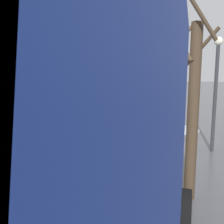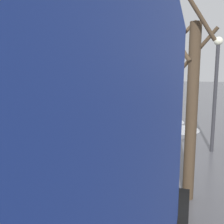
{
  "view_description": "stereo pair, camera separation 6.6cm",
  "coord_description": "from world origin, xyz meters",
  "px_view_note": "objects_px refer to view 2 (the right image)",
  "views": [
    {
      "loc": [
        -2.47,
        11.86,
        2.89
      ],
      "look_at": [
        0.51,
        1.25,
        1.05
      ],
      "focal_mm": 43.36,
      "sensor_mm": 36.0,
      "label": 1
    },
    {
      "loc": [
        -2.53,
        11.84,
        2.89
      ],
      "look_at": [
        0.51,
        1.25,
        1.05
      ],
      "focal_mm": 43.36,
      "sensor_mm": 36.0,
      "label": 2
    }
  ],
  "objects_px": {
    "shopping_cart_vendor": "(119,122)",
    "pedestrian_white_side": "(105,100)",
    "bare_tree_near": "(191,106)",
    "street_lamp": "(216,83)",
    "cargo_van_parked_right": "(54,104)",
    "pedestrian_pink_side": "(124,95)",
    "pedestrian_black_side": "(156,98)",
    "hand_dolly_boxes": "(108,113)"
  },
  "relations": [
    {
      "from": "bare_tree_near",
      "to": "street_lamp",
      "type": "bearing_deg",
      "value": -101.91
    },
    {
      "from": "hand_dolly_boxes",
      "to": "street_lamp",
      "type": "distance_m",
      "value": 4.84
    },
    {
      "from": "pedestrian_black_side",
      "to": "pedestrian_white_side",
      "type": "height_order",
      "value": "same"
    },
    {
      "from": "bare_tree_near",
      "to": "pedestrian_pink_side",
      "type": "bearing_deg",
      "value": -65.25
    },
    {
      "from": "shopping_cart_vendor",
      "to": "pedestrian_black_side",
      "type": "xyz_separation_m",
      "value": [
        -1.45,
        -0.72,
        1.0
      ]
    },
    {
      "from": "cargo_van_parked_right",
      "to": "hand_dolly_boxes",
      "type": "relative_size",
      "value": 3.6
    },
    {
      "from": "pedestrian_black_side",
      "to": "bare_tree_near",
      "type": "relative_size",
      "value": 0.51
    },
    {
      "from": "pedestrian_pink_side",
      "to": "pedestrian_black_side",
      "type": "distance_m",
      "value": 1.76
    },
    {
      "from": "street_lamp",
      "to": "pedestrian_black_side",
      "type": "bearing_deg",
      "value": -43.76
    },
    {
      "from": "street_lamp",
      "to": "hand_dolly_boxes",
      "type": "bearing_deg",
      "value": -21.77
    },
    {
      "from": "pedestrian_black_side",
      "to": "street_lamp",
      "type": "xyz_separation_m",
      "value": [
        -2.21,
        2.12,
        0.8
      ]
    },
    {
      "from": "pedestrian_white_side",
      "to": "shopping_cart_vendor",
      "type": "bearing_deg",
      "value": -116.67
    },
    {
      "from": "hand_dolly_boxes",
      "to": "pedestrian_white_side",
      "type": "xyz_separation_m",
      "value": [
        -0.22,
        1.1,
        0.7
      ]
    },
    {
      "from": "pedestrian_white_side",
      "to": "cargo_van_parked_right",
      "type": "bearing_deg",
      "value": -18.37
    },
    {
      "from": "shopping_cart_vendor",
      "to": "bare_tree_near",
      "type": "distance_m",
      "value": 6.06
    },
    {
      "from": "pedestrian_black_side",
      "to": "pedestrian_white_side",
      "type": "relative_size",
      "value": 1.0
    },
    {
      "from": "shopping_cart_vendor",
      "to": "bare_tree_near",
      "type": "xyz_separation_m",
      "value": [
        -2.88,
        5.11,
        1.52
      ]
    },
    {
      "from": "pedestrian_pink_side",
      "to": "pedestrian_black_side",
      "type": "relative_size",
      "value": 1.0
    },
    {
      "from": "shopping_cart_vendor",
      "to": "pedestrian_black_side",
      "type": "height_order",
      "value": "pedestrian_black_side"
    },
    {
      "from": "hand_dolly_boxes",
      "to": "bare_tree_near",
      "type": "relative_size",
      "value": 0.35
    },
    {
      "from": "shopping_cart_vendor",
      "to": "pedestrian_white_side",
      "type": "relative_size",
      "value": 0.47
    },
    {
      "from": "cargo_van_parked_right",
      "to": "street_lamp",
      "type": "distance_m",
      "value": 7.1
    },
    {
      "from": "pedestrian_pink_side",
      "to": "street_lamp",
      "type": "bearing_deg",
      "value": 143.17
    },
    {
      "from": "hand_dolly_boxes",
      "to": "bare_tree_near",
      "type": "xyz_separation_m",
      "value": [
        -3.49,
        5.42,
        1.21
      ]
    },
    {
      "from": "bare_tree_near",
      "to": "street_lamp",
      "type": "xyz_separation_m",
      "value": [
        -0.78,
        -3.71,
        0.29
      ]
    },
    {
      "from": "pedestrian_white_side",
      "to": "bare_tree_near",
      "type": "bearing_deg",
      "value": 127.18
    },
    {
      "from": "bare_tree_near",
      "to": "street_lamp",
      "type": "height_order",
      "value": "bare_tree_near"
    },
    {
      "from": "shopping_cart_vendor",
      "to": "street_lamp",
      "type": "height_order",
      "value": "street_lamp"
    },
    {
      "from": "hand_dolly_boxes",
      "to": "pedestrian_black_side",
      "type": "height_order",
      "value": "pedestrian_black_side"
    },
    {
      "from": "shopping_cart_vendor",
      "to": "pedestrian_pink_side",
      "type": "height_order",
      "value": "pedestrian_pink_side"
    },
    {
      "from": "cargo_van_parked_right",
      "to": "shopping_cart_vendor",
      "type": "distance_m",
      "value": 3.23
    },
    {
      "from": "hand_dolly_boxes",
      "to": "street_lamp",
      "type": "bearing_deg",
      "value": 158.23
    },
    {
      "from": "pedestrian_white_side",
      "to": "street_lamp",
      "type": "relative_size",
      "value": 0.56
    },
    {
      "from": "shopping_cart_vendor",
      "to": "bare_tree_near",
      "type": "relative_size",
      "value": 0.24
    },
    {
      "from": "pedestrian_white_side",
      "to": "street_lamp",
      "type": "xyz_separation_m",
      "value": [
        -4.06,
        0.61,
        0.8
      ]
    },
    {
      "from": "bare_tree_near",
      "to": "street_lamp",
      "type": "relative_size",
      "value": 1.09
    },
    {
      "from": "hand_dolly_boxes",
      "to": "pedestrian_white_side",
      "type": "distance_m",
      "value": 1.32
    },
    {
      "from": "pedestrian_pink_side",
      "to": "pedestrian_white_side",
      "type": "relative_size",
      "value": 1.0
    },
    {
      "from": "shopping_cart_vendor",
      "to": "bare_tree_near",
      "type": "height_order",
      "value": "bare_tree_near"
    },
    {
      "from": "hand_dolly_boxes",
      "to": "pedestrian_white_side",
      "type": "relative_size",
      "value": 0.7
    },
    {
      "from": "cargo_van_parked_right",
      "to": "bare_tree_near",
      "type": "bearing_deg",
      "value": 139.1
    },
    {
      "from": "hand_dolly_boxes",
      "to": "pedestrian_black_side",
      "type": "bearing_deg",
      "value": -168.79
    }
  ]
}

